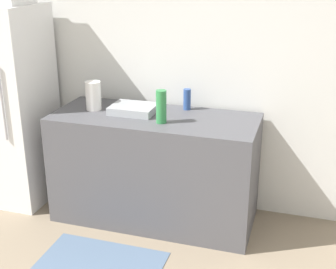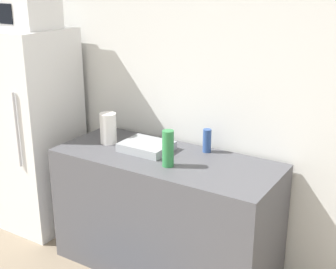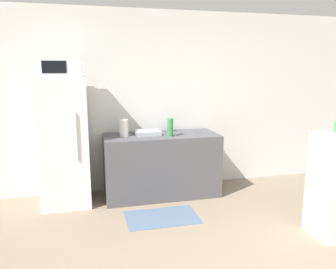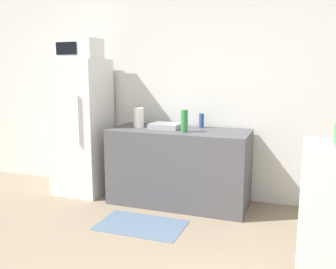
# 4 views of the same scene
# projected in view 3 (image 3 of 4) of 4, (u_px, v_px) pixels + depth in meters

# --- Properties ---
(wall_back) EXTENTS (8.00, 0.06, 2.60)m
(wall_back) POSITION_uv_depth(u_px,v_px,m) (173.00, 101.00, 4.90)
(wall_back) COLOR silver
(wall_back) RESTS_ON ground_plane
(refrigerator) EXTENTS (0.61, 0.62, 1.67)m
(refrigerator) POSITION_uv_depth(u_px,v_px,m) (64.00, 142.00, 4.25)
(refrigerator) COLOR silver
(refrigerator) RESTS_ON ground_plane
(microwave) EXTENTS (0.51, 0.36, 0.24)m
(microwave) POSITION_uv_depth(u_px,v_px,m) (60.00, 67.00, 4.06)
(microwave) COLOR white
(microwave) RESTS_ON refrigerator
(counter) EXTENTS (1.59, 0.66, 0.88)m
(counter) POSITION_uv_depth(u_px,v_px,m) (161.00, 165.00, 4.63)
(counter) COLOR #4C4C51
(counter) RESTS_ON ground_plane
(sink_basin) EXTENTS (0.34, 0.27, 0.06)m
(sink_basin) POSITION_uv_depth(u_px,v_px,m) (148.00, 133.00, 4.53)
(sink_basin) COLOR #9EA3A8
(sink_basin) RESTS_ON counter
(bottle_tall) EXTENTS (0.08, 0.08, 0.25)m
(bottle_tall) POSITION_uv_depth(u_px,v_px,m) (170.00, 127.00, 4.43)
(bottle_tall) COLOR #2D7F42
(bottle_tall) RESTS_ON counter
(bottle_short) EXTENTS (0.06, 0.06, 0.17)m
(bottle_short) POSITION_uv_depth(u_px,v_px,m) (171.00, 125.00, 4.80)
(bottle_short) COLOR #2D4C8C
(bottle_short) RESTS_ON counter
(paper_towel_roll) EXTENTS (0.12, 0.12, 0.23)m
(paper_towel_roll) POSITION_uv_depth(u_px,v_px,m) (124.00, 128.00, 4.42)
(paper_towel_roll) COLOR white
(paper_towel_roll) RESTS_ON counter
(kitchen_rug) EXTENTS (0.87, 0.55, 0.01)m
(kitchen_rug) POSITION_uv_depth(u_px,v_px,m) (162.00, 217.00, 3.98)
(kitchen_rug) COLOR slate
(kitchen_rug) RESTS_ON ground_plane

